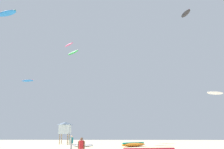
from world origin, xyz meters
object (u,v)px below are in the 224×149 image
kite_grounded_far (134,145)px  lifeguard_tower (65,128)px  kite_aloft_3 (7,13)px  kite_aloft_6 (73,53)px  kite_aloft_1 (28,81)px  person_midground (71,142)px  kite_aloft_2 (215,93)px  person_foreground (81,147)px  kite_grounded_near (83,146)px  kite_aloft_5 (186,13)px  kite_aloft_0 (69,45)px

kite_grounded_far → lifeguard_tower: (-12.59, 7.64, 2.74)m
kite_aloft_3 → kite_aloft_6: 14.81m
kite_aloft_1 → lifeguard_tower: bearing=-8.0°
person_midground → kite_aloft_2: (25.84, 20.28, 9.17)m
person_foreground → kite_aloft_2: size_ratio=0.38×
kite_grounded_near → kite_aloft_2: bearing=23.9°
kite_grounded_near → kite_aloft_6: kite_aloft_6 is taller
kite_grounded_near → kite_aloft_3: 25.00m
kite_grounded_far → lifeguard_tower: lifeguard_tower is taller
lifeguard_tower → kite_aloft_5: size_ratio=1.15×
kite_aloft_2 → kite_aloft_6: 31.02m
person_foreground → kite_aloft_0: kite_aloft_0 is taller
kite_aloft_0 → kite_aloft_6: kite_aloft_0 is taller
kite_grounded_far → kite_aloft_1: (-21.21, 8.84, 12.35)m
kite_aloft_0 → kite_aloft_6: size_ratio=1.03×
kite_grounded_far → kite_aloft_6: bearing=145.8°
kite_aloft_3 → kite_aloft_6: bearing=51.4°
lifeguard_tower → kite_aloft_1: kite_aloft_1 is taller
lifeguard_tower → kite_aloft_5: bearing=0.3°
lifeguard_tower → kite_aloft_2: (30.61, 2.87, 7.15)m
person_midground → kite_aloft_0: bearing=-67.9°
kite_aloft_5 → lifeguard_tower: bearing=-179.7°
kite_grounded_far → kite_aloft_6: (-11.77, 7.99, 18.15)m
person_foreground → kite_grounded_near: 18.00m
kite_grounded_far → kite_aloft_3: 29.81m
person_foreground → person_midground: bearing=-152.9°
kite_aloft_1 → kite_aloft_2: bearing=2.4°
person_midground → kite_aloft_1: bearing=-46.6°
kite_aloft_6 → kite_aloft_5: bearing=-0.5°
kite_aloft_6 → person_foreground: bearing=-76.4°
kite_aloft_1 → kite_aloft_2: (39.24, 1.66, -2.46)m
kite_aloft_1 → kite_aloft_2: size_ratio=0.63×
lifeguard_tower → kite_aloft_3: 22.90m
kite_grounded_far → kite_aloft_2: 23.08m
kite_grounded_far → kite_aloft_5: size_ratio=1.41×
person_midground → kite_aloft_3: bearing=-18.6°
kite_aloft_3 → kite_aloft_6: size_ratio=1.19×
kite_aloft_1 → kite_aloft_6: bearing=-5.2°
lifeguard_tower → kite_aloft_6: 15.43m
kite_aloft_3 → kite_aloft_5: size_ratio=1.16×
kite_aloft_0 → kite_aloft_1: bearing=-121.5°
person_foreground → kite_aloft_6: size_ratio=0.48×
kite_aloft_1 → kite_aloft_3: (0.38, -12.21, 8.71)m
kite_grounded_far → kite_aloft_5: kite_aloft_5 is taller
kite_grounded_near → kite_aloft_2: kite_aloft_2 is taller
person_midground → kite_aloft_2: 34.10m
kite_aloft_0 → kite_aloft_2: (33.19, -8.22, -14.47)m
kite_aloft_6 → kite_grounded_near: bearing=-65.9°
kite_grounded_far → kite_aloft_3: (-20.83, -3.36, 21.05)m
kite_grounded_near → lifeguard_tower: 10.25m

